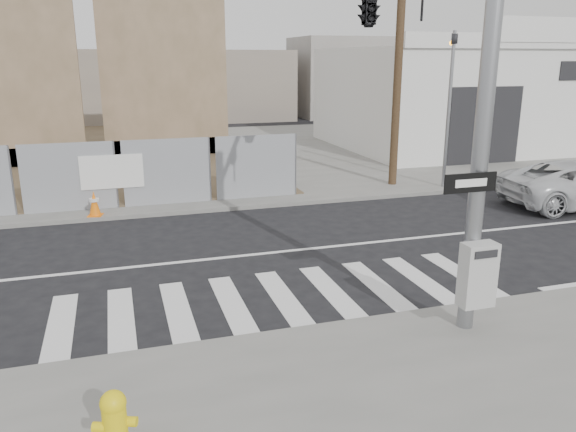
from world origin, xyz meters
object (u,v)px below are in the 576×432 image
object	(u,v)px
signal_pole	(400,40)
auto_shop	(459,97)
traffic_cone_d	(238,185)
fire_hydrant	(115,423)
traffic_cone_c	(94,204)

from	to	relation	value
signal_pole	auto_shop	distance (m)	19.04
auto_shop	traffic_cone_d	world-z (taller)	auto_shop
signal_pole	auto_shop	bearing A→B (deg)	52.54
fire_hydrant	traffic_cone_d	xyz separation A→B (m)	(3.96, 11.76, -0.04)
fire_hydrant	traffic_cone_c	size ratio (longest dim) A/B	1.11
signal_pole	fire_hydrant	xyz separation A→B (m)	(-5.60, -4.31, -4.27)
traffic_cone_d	auto_shop	bearing A→B (deg)	29.90
signal_pole	fire_hydrant	distance (m)	8.26
signal_pole	auto_shop	size ratio (longest dim) A/B	0.58
traffic_cone_c	auto_shop	bearing A→B (deg)	26.50
fire_hydrant	traffic_cone_d	size ratio (longest dim) A/B	1.11
auto_shop	fire_hydrant	world-z (taller)	auto_shop
traffic_cone_c	traffic_cone_d	world-z (taller)	traffic_cone_c
signal_pole	traffic_cone_c	size ratio (longest dim) A/B	9.75
signal_pole	traffic_cone_d	world-z (taller)	signal_pole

